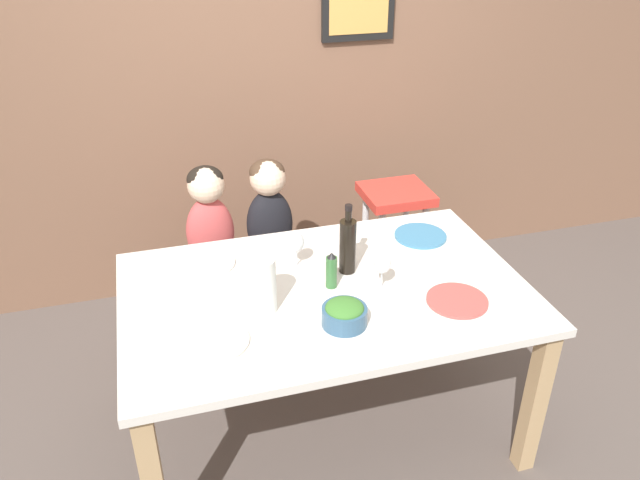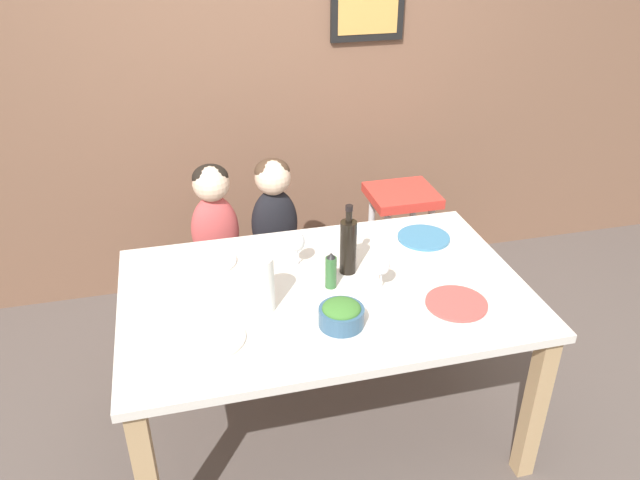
% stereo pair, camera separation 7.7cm
% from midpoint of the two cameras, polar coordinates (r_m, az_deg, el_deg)
% --- Properties ---
extents(ground_plane, '(14.00, 14.00, 0.00)m').
position_cam_midpoint_polar(ground_plane, '(2.95, -0.36, -16.48)').
color(ground_plane, '#564C47').
extents(wall_back, '(10.00, 0.09, 2.70)m').
position_cam_midpoint_polar(wall_back, '(3.47, -6.79, 16.38)').
color(wall_back, brown).
rests_on(wall_back, ground_plane).
extents(dining_table, '(1.59, 1.01, 0.74)m').
position_cam_midpoint_polar(dining_table, '(2.53, -0.40, -6.17)').
color(dining_table, silver).
rests_on(dining_table, ground_plane).
extents(chair_far_left, '(0.41, 0.38, 0.46)m').
position_cam_midpoint_polar(chair_far_left, '(3.26, -10.27, -3.34)').
color(chair_far_left, silver).
rests_on(chair_far_left, ground_plane).
extents(chair_far_center, '(0.41, 0.38, 0.46)m').
position_cam_midpoint_polar(chair_far_center, '(3.29, -5.11, -2.60)').
color(chair_far_center, silver).
rests_on(chair_far_center, ground_plane).
extents(chair_right_highchair, '(0.35, 0.32, 0.75)m').
position_cam_midpoint_polar(chair_right_highchair, '(3.37, 6.16, 1.92)').
color(chair_right_highchair, silver).
rests_on(chair_right_highchair, ground_plane).
extents(person_child_left, '(0.24, 0.18, 0.53)m').
position_cam_midpoint_polar(person_child_left, '(3.08, -10.88, 2.50)').
color(person_child_left, '#C64C4C').
rests_on(person_child_left, chair_far_left).
extents(person_child_center, '(0.24, 0.18, 0.53)m').
position_cam_midpoint_polar(person_child_center, '(3.11, -5.42, 3.23)').
color(person_child_center, black).
rests_on(person_child_center, chair_far_center).
extents(wine_bottle, '(0.07, 0.07, 0.30)m').
position_cam_midpoint_polar(wine_bottle, '(2.52, 1.67, -0.43)').
color(wine_bottle, black).
rests_on(wine_bottle, dining_table).
extents(paper_towel_roll, '(0.11, 0.11, 0.22)m').
position_cam_midpoint_polar(paper_towel_roll, '(2.31, -6.33, -4.10)').
color(paper_towel_roll, white).
rests_on(paper_towel_roll, dining_table).
extents(wine_glass_near, '(0.07, 0.07, 0.16)m').
position_cam_midpoint_polar(wine_glass_near, '(2.43, 4.81, -2.24)').
color(wine_glass_near, white).
rests_on(wine_glass_near, dining_table).
extents(wine_glass_far, '(0.07, 0.07, 0.16)m').
position_cam_midpoint_polar(wine_glass_far, '(2.56, -3.05, -0.31)').
color(wine_glass_far, white).
rests_on(wine_glass_far, dining_table).
extents(salad_bowl_large, '(0.17, 0.17, 0.10)m').
position_cam_midpoint_polar(salad_bowl_large, '(2.26, 1.29, -6.74)').
color(salad_bowl_large, '#335675').
rests_on(salad_bowl_large, dining_table).
extents(dinner_plate_front_left, '(0.24, 0.24, 0.01)m').
position_cam_midpoint_polar(dinner_plate_front_left, '(2.24, -10.50, -9.10)').
color(dinner_plate_front_left, silver).
rests_on(dinner_plate_front_left, dining_table).
extents(dinner_plate_back_left, '(0.24, 0.24, 0.01)m').
position_cam_midpoint_polar(dinner_plate_back_left, '(2.67, -11.12, -2.17)').
color(dinner_plate_back_left, silver).
rests_on(dinner_plate_back_left, dining_table).
extents(dinner_plate_back_right, '(0.24, 0.24, 0.01)m').
position_cam_midpoint_polar(dinner_plate_back_right, '(2.86, 8.41, 0.38)').
color(dinner_plate_back_right, teal).
rests_on(dinner_plate_back_right, dining_table).
extents(dinner_plate_front_right, '(0.24, 0.24, 0.01)m').
position_cam_midpoint_polar(dinner_plate_front_right, '(2.45, 11.54, -5.45)').
color(dinner_plate_front_right, '#D14C47').
rests_on(dinner_plate_front_right, dining_table).
extents(condiment_bottle_hot_sauce, '(0.05, 0.05, 0.16)m').
position_cam_midpoint_polar(condiment_bottle_hot_sauce, '(2.45, 0.15, -2.81)').
color(condiment_bottle_hot_sauce, '#336633').
rests_on(condiment_bottle_hot_sauce, dining_table).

